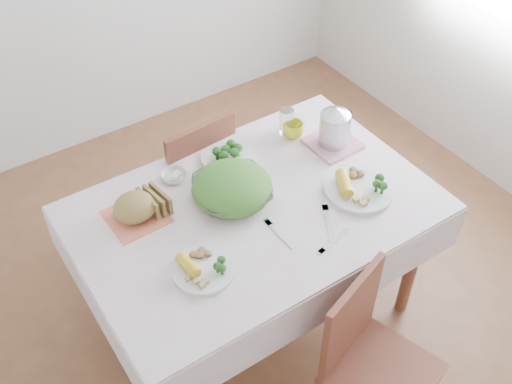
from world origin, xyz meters
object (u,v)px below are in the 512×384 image
chair_far (185,174)px  dinner_plate_right (359,190)px  chair_near (384,366)px  dining_table (255,265)px  dinner_plate_left (203,270)px  electric_kettle (335,124)px  salad_bowl (232,192)px  yellow_mug (294,130)px

chair_far → dinner_plate_right: bearing=112.7°
chair_near → dining_table: bearing=79.4°
dinner_plate_right → chair_far: bearing=117.5°
chair_near → dinner_plate_left: 0.80m
dining_table → electric_kettle: electric_kettle is taller
chair_near → chair_far: size_ratio=0.96×
chair_near → electric_kettle: bearing=46.3°
salad_bowl → dinner_plate_right: 0.55m
dinner_plate_right → dining_table: bearing=157.5°
yellow_mug → electric_kettle: 0.21m
dinner_plate_left → dinner_plate_right: dinner_plate_right is taller
chair_near → dinner_plate_left: chair_near is taller
dining_table → electric_kettle: 0.75m
salad_bowl → yellow_mug: 0.51m
dinner_plate_left → dining_table: bearing=27.3°
electric_kettle → chair_near: bearing=-105.3°
chair_near → dinner_plate_left: size_ratio=3.47×
chair_near → salad_bowl: bearing=82.1°
chair_near → chair_far: (-0.10, 1.41, 0.00)m
chair_near → salad_bowl: chair_near is taller
chair_near → electric_kettle: (0.44, 0.90, 0.42)m
dining_table → dinner_plate_right: bearing=-22.5°
dining_table → yellow_mug: yellow_mug is taller
yellow_mug → dining_table: bearing=-144.8°
dining_table → electric_kettle: (0.54, 0.14, 0.51)m
salad_bowl → electric_kettle: (0.59, 0.05, 0.08)m
dinner_plate_left → salad_bowl: bearing=42.3°
salad_bowl → dinner_plate_right: bearing=-29.5°
chair_far → dinner_plate_right: (0.43, -0.82, 0.31)m
salad_bowl → dinner_plate_left: (-0.31, -0.28, -0.03)m
chair_near → electric_kettle: size_ratio=4.28×
chair_far → salad_bowl: 0.65m
chair_far → salad_bowl: size_ratio=2.73×
electric_kettle → yellow_mug: bearing=137.2°
salad_bowl → electric_kettle: 0.59m
chair_far → salad_bowl: (-0.05, -0.56, 0.34)m
dining_table → yellow_mug: bearing=35.2°
dining_table → yellow_mug: 0.67m
salad_bowl → dinner_plate_right: salad_bowl is taller
dinner_plate_left → dinner_plate_right: 0.78m
yellow_mug → chair_far: bearing=140.2°
electric_kettle → dinner_plate_right: bearing=-98.7°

